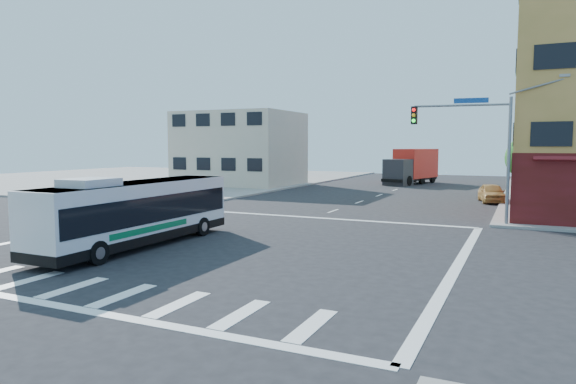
% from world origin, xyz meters
% --- Properties ---
extents(ground, '(120.00, 120.00, 0.00)m').
position_xyz_m(ground, '(0.00, 0.00, 0.00)').
color(ground, black).
rests_on(ground, ground).
extents(sidewalk_nw, '(50.00, 50.00, 0.15)m').
position_xyz_m(sidewalk_nw, '(-35.00, 35.00, 0.07)').
color(sidewalk_nw, gray).
rests_on(sidewalk_nw, ground).
extents(building_west, '(12.06, 10.06, 8.00)m').
position_xyz_m(building_west, '(-17.02, 29.98, 4.01)').
color(building_west, '#BDB59D').
rests_on(building_west, ground).
extents(signal_mast_ne, '(7.91, 1.13, 8.07)m').
position_xyz_m(signal_mast_ne, '(9.08, 10.62, 4.98)').
color(signal_mast_ne, slate).
rests_on(signal_mast_ne, ground).
extents(street_tree_a, '(3.60, 3.60, 5.53)m').
position_xyz_m(street_tree_a, '(11.90, 27.92, 3.59)').
color(street_tree_a, '#361F13').
rests_on(street_tree_a, ground).
extents(street_tree_b, '(3.80, 3.80, 5.79)m').
position_xyz_m(street_tree_b, '(11.90, 35.92, 3.75)').
color(street_tree_b, '#361F13').
rests_on(street_tree_b, ground).
extents(street_tree_c, '(3.40, 3.40, 5.29)m').
position_xyz_m(street_tree_c, '(11.90, 43.92, 3.46)').
color(street_tree_c, '#361F13').
rests_on(street_tree_c, ground).
extents(street_tree_d, '(4.00, 4.00, 6.03)m').
position_xyz_m(street_tree_d, '(11.90, 51.92, 3.88)').
color(street_tree_d, '#361F13').
rests_on(street_tree_d, ground).
extents(transit_bus, '(2.40, 10.59, 3.14)m').
position_xyz_m(transit_bus, '(-3.62, -2.04, 1.53)').
color(transit_bus, black).
rests_on(transit_bus, ground).
extents(box_truck, '(4.87, 9.23, 3.99)m').
position_xyz_m(box_truck, '(-0.18, 39.87, 1.94)').
color(box_truck, '#28282D').
rests_on(box_truck, ground).
extents(parked_car, '(2.57, 4.56, 1.46)m').
position_xyz_m(parked_car, '(9.36, 23.18, 0.73)').
color(parked_car, '#BE8F46').
rests_on(parked_car, ground).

